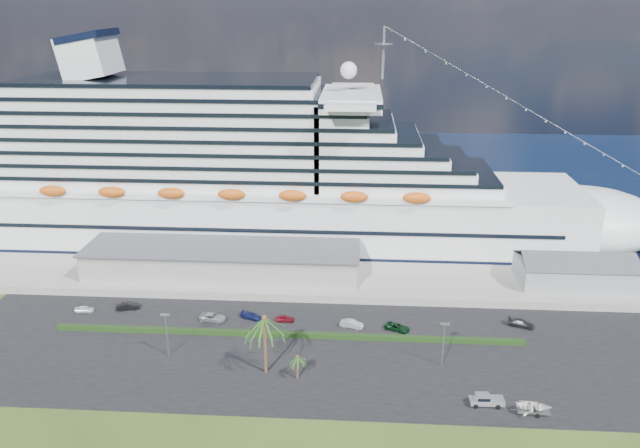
# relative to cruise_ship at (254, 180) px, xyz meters

# --- Properties ---
(ground) EXTENTS (420.00, 420.00, 0.00)m
(ground) POSITION_rel_cruise_ship_xyz_m (21.53, -64.00, -16.69)
(ground) COLOR #314617
(ground) RESTS_ON ground
(asphalt_lot) EXTENTS (140.00, 38.00, 0.12)m
(asphalt_lot) POSITION_rel_cruise_ship_xyz_m (21.53, -53.00, -16.63)
(asphalt_lot) COLOR black
(asphalt_lot) RESTS_ON ground
(wharf) EXTENTS (240.00, 20.00, 1.80)m
(wharf) POSITION_rel_cruise_ship_xyz_m (21.53, -24.00, -15.79)
(wharf) COLOR gray
(wharf) RESTS_ON ground
(water) EXTENTS (420.00, 160.00, 0.02)m
(water) POSITION_rel_cruise_ship_xyz_m (21.53, 66.00, -16.68)
(water) COLOR black
(water) RESTS_ON ground
(cruise_ship) EXTENTS (191.00, 38.00, 54.00)m
(cruise_ship) POSITION_rel_cruise_ship_xyz_m (0.00, 0.00, 0.00)
(cruise_ship) COLOR silver
(cruise_ship) RESTS_ON ground
(terminal_building) EXTENTS (61.00, 15.00, 6.30)m
(terminal_building) POSITION_rel_cruise_ship_xyz_m (-3.47, -24.00, -11.68)
(terminal_building) COLOR gray
(terminal_building) RESTS_ON wharf
(port_shed) EXTENTS (24.00, 12.31, 7.37)m
(port_shed) POSITION_rel_cruise_ship_xyz_m (73.53, -24.00, -12.30)
(port_shed) COLOR gray
(port_shed) RESTS_ON wharf
(hedge) EXTENTS (88.00, 1.10, 0.90)m
(hedge) POSITION_rel_cruise_ship_xyz_m (13.53, -48.00, -16.12)
(hedge) COLOR black
(hedge) RESTS_ON asphalt_lot
(lamp_post_left) EXTENTS (1.60, 0.35, 8.27)m
(lamp_post_left) POSITION_rel_cruise_ship_xyz_m (-6.47, -56.00, -11.35)
(lamp_post_left) COLOR gray
(lamp_post_left) RESTS_ON asphalt_lot
(lamp_post_right) EXTENTS (1.60, 0.35, 8.27)m
(lamp_post_right) POSITION_rel_cruise_ship_xyz_m (41.53, -56.00, -11.35)
(lamp_post_right) COLOR gray
(lamp_post_right) RESTS_ON asphalt_lot
(palm_tall) EXTENTS (8.82, 8.82, 11.13)m
(palm_tall) POSITION_rel_cruise_ship_xyz_m (11.53, -60.00, -7.49)
(palm_tall) COLOR #47301E
(palm_tall) RESTS_ON ground
(palm_short) EXTENTS (3.53, 3.53, 4.56)m
(palm_short) POSITION_rel_cruise_ship_xyz_m (17.03, -61.50, -13.03)
(palm_short) COLOR #47301E
(palm_short) RESTS_ON ground
(parked_car_0) EXTENTS (3.89, 1.82, 1.29)m
(parked_car_0) POSITION_rel_cruise_ship_xyz_m (-28.25, -41.02, -15.93)
(parked_car_0) COLOR silver
(parked_car_0) RESTS_ON asphalt_lot
(parked_car_1) EXTENTS (4.78, 2.80, 1.49)m
(parked_car_1) POSITION_rel_cruise_ship_xyz_m (-19.88, -39.27, -15.83)
(parked_car_1) COLOR black
(parked_car_1) RESTS_ON asphalt_lot
(parked_car_2) EXTENTS (5.73, 3.54, 1.48)m
(parked_car_2) POSITION_rel_cruise_ship_xyz_m (-1.57, -42.84, -15.84)
(parked_car_2) COLOR #989AA0
(parked_car_2) RESTS_ON asphalt_lot
(parked_car_3) EXTENTS (4.69, 3.28, 1.26)m
(parked_car_3) POSITION_rel_cruise_ship_xyz_m (5.76, -41.48, -15.94)
(parked_car_3) COLOR navy
(parked_car_3) RESTS_ON asphalt_lot
(parked_car_4) EXTENTS (3.81, 1.69, 1.27)m
(parked_car_4) POSITION_rel_cruise_ship_xyz_m (12.59, -42.22, -15.94)
(parked_car_4) COLOR maroon
(parked_car_4) RESTS_ON asphalt_lot
(parked_car_5) EXTENTS (4.72, 2.65, 1.47)m
(parked_car_5) POSITION_rel_cruise_ship_xyz_m (25.74, -43.67, -15.84)
(parked_car_5) COLOR #A6A6AD
(parked_car_5) RESTS_ON asphalt_lot
(parked_car_6) EXTENTS (5.37, 4.09, 1.35)m
(parked_car_6) POSITION_rel_cruise_ship_xyz_m (34.46, -44.24, -15.90)
(parked_car_6) COLOR black
(parked_car_6) RESTS_ON asphalt_lot
(parked_car_7) EXTENTS (5.41, 3.59, 1.46)m
(parked_car_7) POSITION_rel_cruise_ship_xyz_m (58.41, -41.23, -15.85)
(parked_car_7) COLOR #222328
(parked_car_7) RESTS_ON asphalt_lot
(pickup_truck) EXTENTS (5.33, 2.13, 1.87)m
(pickup_truck) POSITION_rel_cruise_ship_xyz_m (47.05, -66.85, -15.55)
(pickup_truck) COLOR black
(pickup_truck) RESTS_ON asphalt_lot
(boat_trailer) EXTENTS (6.18, 4.05, 1.77)m
(boat_trailer) POSITION_rel_cruise_ship_xyz_m (53.83, -68.57, -15.40)
(boat_trailer) COLOR gray
(boat_trailer) RESTS_ON asphalt_lot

